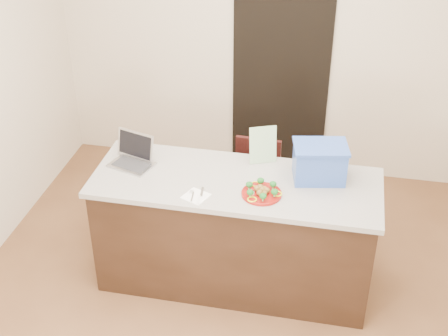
% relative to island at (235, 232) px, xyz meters
% --- Properties ---
extents(ground, '(4.00, 4.00, 0.00)m').
position_rel_island_xyz_m(ground, '(0.00, -0.25, -0.46)').
color(ground, brown).
rests_on(ground, ground).
extents(room_shell, '(4.00, 4.00, 4.00)m').
position_rel_island_xyz_m(room_shell, '(0.00, -0.25, 1.16)').
color(room_shell, white).
rests_on(room_shell, ground).
extents(doorway, '(0.90, 0.02, 2.00)m').
position_rel_island_xyz_m(doorway, '(0.10, 1.73, 0.54)').
color(doorway, black).
rests_on(doorway, ground).
extents(island, '(2.06, 0.76, 0.92)m').
position_rel_island_xyz_m(island, '(0.00, 0.00, 0.00)').
color(island, black).
rests_on(island, ground).
extents(plate, '(0.28, 0.28, 0.02)m').
position_rel_island_xyz_m(plate, '(0.21, -0.14, 0.47)').
color(plate, maroon).
rests_on(plate, island).
extents(meatballs, '(0.11, 0.11, 0.04)m').
position_rel_island_xyz_m(meatballs, '(0.21, -0.14, 0.49)').
color(meatballs, brown).
rests_on(meatballs, plate).
extents(broccoli, '(0.23, 0.23, 0.04)m').
position_rel_island_xyz_m(broccoli, '(0.21, -0.14, 0.51)').
color(broccoli, '#134A19').
rests_on(broccoli, plate).
extents(pepper_rings, '(0.23, 0.25, 0.01)m').
position_rel_island_xyz_m(pepper_rings, '(0.21, -0.14, 0.48)').
color(pepper_rings, '#D2DE17').
rests_on(pepper_rings, plate).
extents(napkin, '(0.20, 0.20, 0.01)m').
position_rel_island_xyz_m(napkin, '(-0.23, -0.25, 0.46)').
color(napkin, white).
rests_on(napkin, island).
extents(fork, '(0.03, 0.13, 0.00)m').
position_rel_island_xyz_m(fork, '(-0.25, -0.25, 0.47)').
color(fork, '#B8B9BD').
rests_on(fork, napkin).
extents(knife, '(0.03, 0.20, 0.01)m').
position_rel_island_xyz_m(knife, '(-0.20, -0.27, 0.47)').
color(knife, silver).
rests_on(knife, napkin).
extents(yogurt_bottle, '(0.03, 0.03, 0.07)m').
position_rel_island_xyz_m(yogurt_bottle, '(0.15, -0.19, 0.49)').
color(yogurt_bottle, white).
rests_on(yogurt_bottle, island).
extents(laptop, '(0.36, 0.33, 0.22)m').
position_rel_island_xyz_m(laptop, '(-0.79, 0.10, 0.52)').
color(laptop, '#A8A8AC').
rests_on(laptop, island).
extents(leaflet, '(0.20, 0.12, 0.29)m').
position_rel_island_xyz_m(leaflet, '(0.15, 0.29, 0.60)').
color(leaflet, silver).
rests_on(leaflet, island).
extents(blue_box, '(0.42, 0.34, 0.27)m').
position_rel_island_xyz_m(blue_box, '(0.57, 0.15, 0.59)').
color(blue_box, '#2D4EA3').
rests_on(blue_box, island).
extents(chair, '(0.40, 0.40, 0.85)m').
position_rel_island_xyz_m(chair, '(0.05, 0.65, 0.02)').
color(chair, '#34110F').
rests_on(chair, ground).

